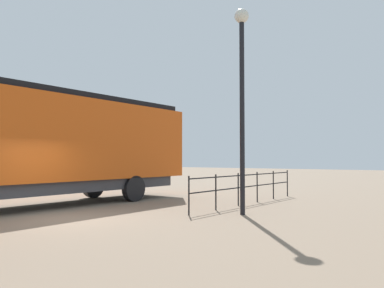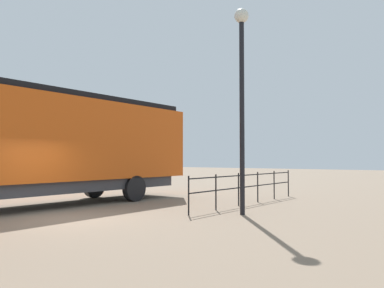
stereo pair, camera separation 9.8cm
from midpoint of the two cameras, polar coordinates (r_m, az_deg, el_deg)
The scene contains 4 objects.
ground_plane at distance 12.30m, azimuth -18.62°, elevation -10.58°, with size 120.00×120.00×0.00m, color #84705B.
locomotive at distance 14.81m, azimuth -26.52°, elevation 0.41°, with size 2.99×17.38×4.37m.
lamp_post at distance 12.90m, azimuth 7.21°, elevation 9.96°, with size 0.48×0.48×6.78m.
platform_fence at distance 15.70m, azimuth 8.15°, elevation -5.90°, with size 0.05×7.90×1.27m.
Camera 1 is at (9.99, -6.91, 1.81)m, focal length 35.88 mm.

